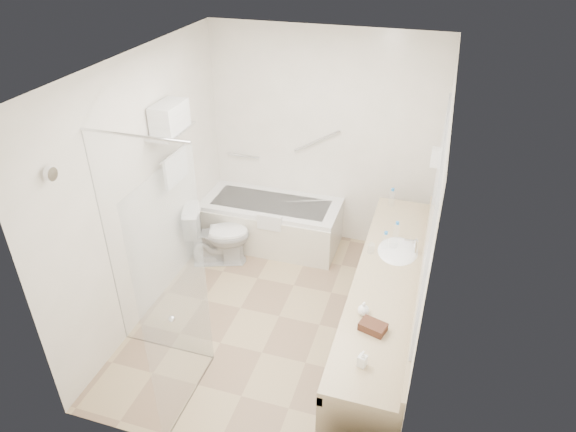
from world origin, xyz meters
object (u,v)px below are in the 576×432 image
(bathtub, at_px, (271,223))
(amenity_basket, at_px, (373,327))
(water_bottle_left, at_px, (385,241))
(vanity_counter, at_px, (386,296))
(toilet, at_px, (218,235))

(bathtub, relative_size, amenity_basket, 8.46)
(bathtub, bearing_deg, amenity_basket, -54.04)
(bathtub, relative_size, water_bottle_left, 8.35)
(amenity_basket, xyz_separation_m, water_bottle_left, (-0.07, 1.06, 0.06))
(water_bottle_left, bearing_deg, vanity_counter, -76.59)
(amenity_basket, distance_m, water_bottle_left, 1.06)
(vanity_counter, height_order, toilet, vanity_counter)
(bathtub, distance_m, amenity_basket, 2.62)
(vanity_counter, height_order, water_bottle_left, water_bottle_left)
(bathtub, distance_m, water_bottle_left, 1.87)
(bathtub, distance_m, toilet, 0.71)
(toilet, relative_size, water_bottle_left, 3.75)
(bathtub, xyz_separation_m, water_bottle_left, (1.43, -1.01, 0.66))
(vanity_counter, bearing_deg, toilet, 156.71)
(toilet, distance_m, water_bottle_left, 2.03)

